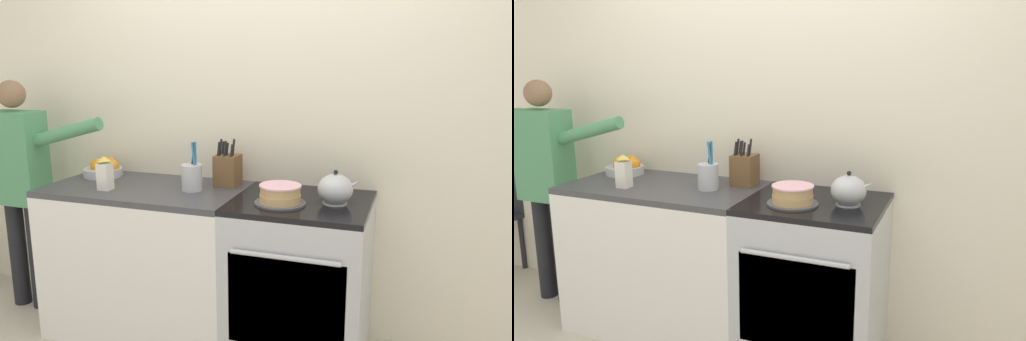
{
  "view_description": "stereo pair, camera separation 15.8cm",
  "coord_description": "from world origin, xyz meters",
  "views": [
    {
      "loc": [
        0.86,
        -2.16,
        1.63
      ],
      "look_at": [
        0.04,
        0.29,
        1.06
      ],
      "focal_mm": 35.0,
      "sensor_mm": 36.0,
      "label": 1
    },
    {
      "loc": [
        1.01,
        -2.1,
        1.63
      ],
      "look_at": [
        0.04,
        0.29,
        1.06
      ],
      "focal_mm": 35.0,
      "sensor_mm": 36.0,
      "label": 2
    }
  ],
  "objects": [
    {
      "name": "utensil_crock",
      "position": [
        -0.35,
        0.32,
        0.99
      ],
      "size": [
        0.12,
        0.12,
        0.28
      ],
      "color": "#B7BABF",
      "rests_on": "counter_cabinet"
    },
    {
      "name": "knife_block",
      "position": [
        -0.2,
        0.49,
        1.0
      ],
      "size": [
        0.13,
        0.14,
        0.28
      ],
      "color": "brown",
      "rests_on": "counter_cabinet"
    },
    {
      "name": "milk_carton",
      "position": [
        -0.82,
        0.18,
        1.0
      ],
      "size": [
        0.07,
        0.07,
        0.19
      ],
      "color": "white",
      "rests_on": "counter_cabinet"
    },
    {
      "name": "fruit_bowl",
      "position": [
        -1.04,
        0.47,
        0.95
      ],
      "size": [
        0.24,
        0.24,
        0.11
      ],
      "color": "#B7BABF",
      "rests_on": "counter_cabinet"
    },
    {
      "name": "person_baker",
      "position": [
        -1.57,
        0.33,
        0.89
      ],
      "size": [
        0.89,
        0.2,
        1.51
      ],
      "rotation": [
        0.0,
        0.0,
        -0.09
      ],
      "color": "black",
      "rests_on": "ground_plane"
    },
    {
      "name": "layer_cake",
      "position": [
        0.2,
        0.22,
        0.96
      ],
      "size": [
        0.27,
        0.27,
        0.1
      ],
      "color": "#4C4C51",
      "rests_on": "stove_range"
    },
    {
      "name": "tea_kettle",
      "position": [
        0.47,
        0.31,
        0.98
      ],
      "size": [
        0.22,
        0.18,
        0.18
      ],
      "color": "#B7BABF",
      "rests_on": "stove_range"
    },
    {
      "name": "wall_back",
      "position": [
        0.0,
        0.66,
        1.3
      ],
      "size": [
        8.0,
        0.04,
        2.6
      ],
      "color": "silver",
      "rests_on": "ground_plane"
    },
    {
      "name": "counter_cabinet",
      "position": [
        -0.65,
        0.32,
        0.45
      ],
      "size": [
        1.15,
        0.64,
        0.91
      ],
      "color": "white",
      "rests_on": "ground_plane"
    },
    {
      "name": "stove_range",
      "position": [
        0.29,
        0.32,
        0.45
      ],
      "size": [
        0.72,
        0.67,
        0.91
      ],
      "color": "#B7BABF",
      "rests_on": "ground_plane"
    }
  ]
}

